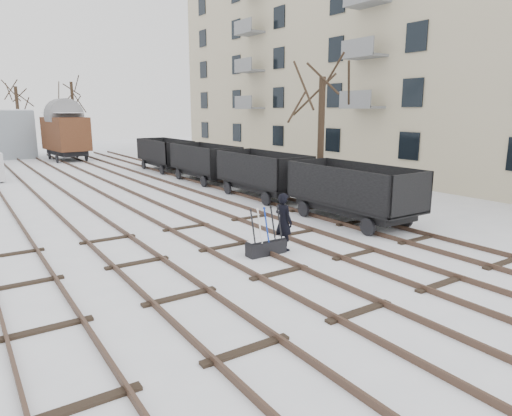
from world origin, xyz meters
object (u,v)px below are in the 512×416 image
(worker, at_px, (284,222))
(freight_wagon_a, at_px, (352,201))
(box_van_wagon, at_px, (65,133))
(ground_frame, at_px, (266,246))

(worker, xyz_separation_m, freight_wagon_a, (4.57, 1.46, -0.06))
(freight_wagon_a, distance_m, box_van_wagon, 31.30)
(freight_wagon_a, height_order, box_van_wagon, box_van_wagon)
(ground_frame, bearing_deg, freight_wagon_a, 16.71)
(ground_frame, distance_m, worker, 1.00)
(ground_frame, height_order, worker, worker)
(ground_frame, xyz_separation_m, worker, (0.75, 0.10, 0.66))
(ground_frame, height_order, box_van_wagon, box_van_wagon)
(box_van_wagon, bearing_deg, ground_frame, -97.83)
(box_van_wagon, bearing_deg, worker, -96.51)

